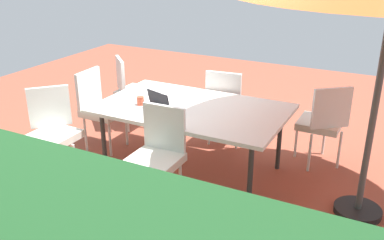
{
  "coord_description": "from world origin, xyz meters",
  "views": [
    {
      "loc": [
        -1.99,
        3.87,
        2.37
      ],
      "look_at": [
        0.0,
        0.0,
        0.61
      ],
      "focal_mm": 40.49,
      "sensor_mm": 36.0,
      "label": 1
    }
  ],
  "objects_px": {
    "dining_table": "(192,111)",
    "cup": "(140,101)",
    "chair_southwest": "(323,121)",
    "chair_south": "(226,102)",
    "chair_east": "(100,106)",
    "chair_north": "(157,153)",
    "chair_northeast": "(52,129)",
    "chair_southeast": "(132,88)",
    "laptop": "(164,105)"
  },
  "relations": [
    {
      "from": "chair_northeast",
      "to": "chair_north",
      "type": "bearing_deg",
      "value": -45.46
    },
    {
      "from": "chair_north",
      "to": "chair_northeast",
      "type": "distance_m",
      "value": 1.29
    },
    {
      "from": "chair_southwest",
      "to": "chair_northeast",
      "type": "relative_size",
      "value": 1.0
    },
    {
      "from": "chair_northeast",
      "to": "chair_southeast",
      "type": "height_order",
      "value": "same"
    },
    {
      "from": "dining_table",
      "to": "chair_east",
      "type": "bearing_deg",
      "value": -0.88
    },
    {
      "from": "chair_east",
      "to": "chair_southeast",
      "type": "distance_m",
      "value": 0.75
    },
    {
      "from": "dining_table",
      "to": "chair_southwest",
      "type": "xyz_separation_m",
      "value": [
        -1.25,
        -0.77,
        -0.16
      ]
    },
    {
      "from": "laptop",
      "to": "chair_north",
      "type": "bearing_deg",
      "value": 132.72
    },
    {
      "from": "chair_east",
      "to": "chair_southeast",
      "type": "bearing_deg",
      "value": 0.77
    },
    {
      "from": "chair_south",
      "to": "chair_east",
      "type": "bearing_deg",
      "value": 24.83
    },
    {
      "from": "chair_east",
      "to": "chair_southeast",
      "type": "height_order",
      "value": "same"
    },
    {
      "from": "chair_southwest",
      "to": "dining_table",
      "type": "bearing_deg",
      "value": -6.88
    },
    {
      "from": "chair_northeast",
      "to": "dining_table",
      "type": "bearing_deg",
      "value": -14.83
    },
    {
      "from": "dining_table",
      "to": "chair_northeast",
      "type": "xyz_separation_m",
      "value": [
        1.27,
        0.79,
        -0.16
      ]
    },
    {
      "from": "chair_east",
      "to": "chair_southeast",
      "type": "relative_size",
      "value": 1.0
    },
    {
      "from": "chair_east",
      "to": "chair_north",
      "type": "relative_size",
      "value": 1.0
    },
    {
      "from": "chair_southeast",
      "to": "chair_east",
      "type": "bearing_deg",
      "value": 137.07
    },
    {
      "from": "laptop",
      "to": "dining_table",
      "type": "bearing_deg",
      "value": -119.69
    },
    {
      "from": "chair_south",
      "to": "laptop",
      "type": "bearing_deg",
      "value": 68.34
    },
    {
      "from": "dining_table",
      "to": "chair_southeast",
      "type": "distance_m",
      "value": 1.53
    },
    {
      "from": "chair_southeast",
      "to": "laptop",
      "type": "relative_size",
      "value": 2.57
    },
    {
      "from": "chair_southwest",
      "to": "chair_north",
      "type": "distance_m",
      "value": 1.96
    },
    {
      "from": "chair_east",
      "to": "dining_table",
      "type": "bearing_deg",
      "value": -93.23
    },
    {
      "from": "laptop",
      "to": "cup",
      "type": "relative_size",
      "value": 4.03
    },
    {
      "from": "laptop",
      "to": "chair_southeast",
      "type": "bearing_deg",
      "value": -23.14
    },
    {
      "from": "chair_east",
      "to": "cup",
      "type": "height_order",
      "value": "chair_east"
    },
    {
      "from": "chair_north",
      "to": "chair_southeast",
      "type": "relative_size",
      "value": 1.0
    },
    {
      "from": "chair_southwest",
      "to": "chair_south",
      "type": "relative_size",
      "value": 1.0
    },
    {
      "from": "cup",
      "to": "laptop",
      "type": "bearing_deg",
      "value": 179.61
    },
    {
      "from": "chair_southwest",
      "to": "cup",
      "type": "distance_m",
      "value": 2.04
    },
    {
      "from": "chair_north",
      "to": "chair_southwest",
      "type": "bearing_deg",
      "value": 49.57
    },
    {
      "from": "dining_table",
      "to": "cup",
      "type": "xyz_separation_m",
      "value": [
        0.53,
        0.2,
        0.09
      ]
    },
    {
      "from": "chair_southwest",
      "to": "chair_south",
      "type": "height_order",
      "value": "same"
    },
    {
      "from": "chair_southwest",
      "to": "chair_northeast",
      "type": "xyz_separation_m",
      "value": [
        2.51,
        1.57,
        0.0
      ]
    },
    {
      "from": "chair_south",
      "to": "laptop",
      "type": "xyz_separation_m",
      "value": [
        0.28,
        1.03,
        0.25
      ]
    },
    {
      "from": "chair_south",
      "to": "chair_northeast",
      "type": "xyz_separation_m",
      "value": [
        1.32,
        1.62,
        0.0
      ]
    },
    {
      "from": "dining_table",
      "to": "chair_south",
      "type": "xyz_separation_m",
      "value": [
        -0.05,
        -0.83,
        -0.16
      ]
    },
    {
      "from": "chair_southwest",
      "to": "cup",
      "type": "xyz_separation_m",
      "value": [
        1.77,
        0.97,
        0.25
      ]
    },
    {
      "from": "laptop",
      "to": "chair_south",
      "type": "bearing_deg",
      "value": -86.49
    },
    {
      "from": "dining_table",
      "to": "laptop",
      "type": "relative_size",
      "value": 5.26
    },
    {
      "from": "chair_north",
      "to": "laptop",
      "type": "bearing_deg",
      "value": 112.31
    },
    {
      "from": "chair_southwest",
      "to": "chair_southeast",
      "type": "distance_m",
      "value": 2.56
    },
    {
      "from": "chair_northeast",
      "to": "chair_southeast",
      "type": "relative_size",
      "value": 1.0
    },
    {
      "from": "chair_southeast",
      "to": "chair_southwest",
      "type": "bearing_deg",
      "value": -135.86
    },
    {
      "from": "dining_table",
      "to": "chair_north",
      "type": "relative_size",
      "value": 2.05
    },
    {
      "from": "chair_east",
      "to": "chair_northeast",
      "type": "height_order",
      "value": "same"
    },
    {
      "from": "dining_table",
      "to": "chair_southeast",
      "type": "relative_size",
      "value": 2.05
    },
    {
      "from": "chair_southwest",
      "to": "laptop",
      "type": "bearing_deg",
      "value": -5.17
    },
    {
      "from": "dining_table",
      "to": "cup",
      "type": "relative_size",
      "value": 21.21
    },
    {
      "from": "chair_southwest",
      "to": "chair_east",
      "type": "bearing_deg",
      "value": -22.04
    }
  ]
}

